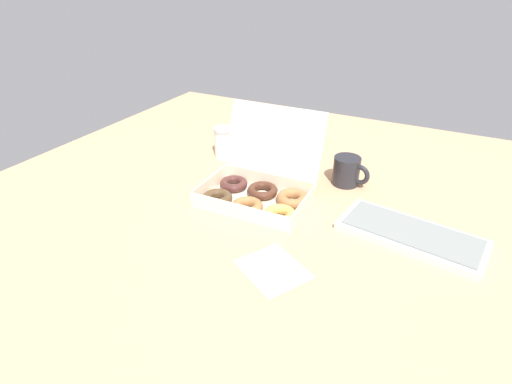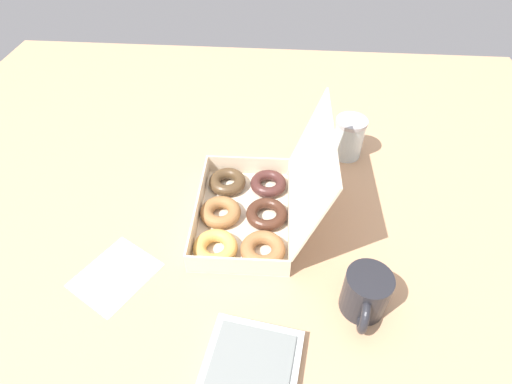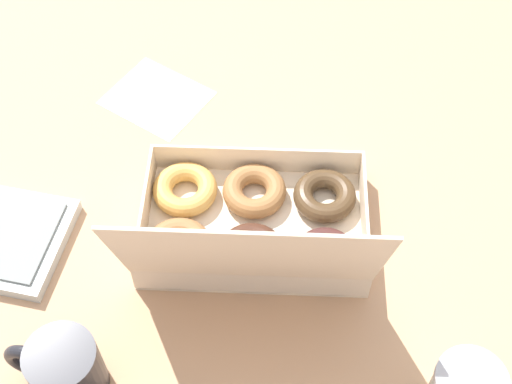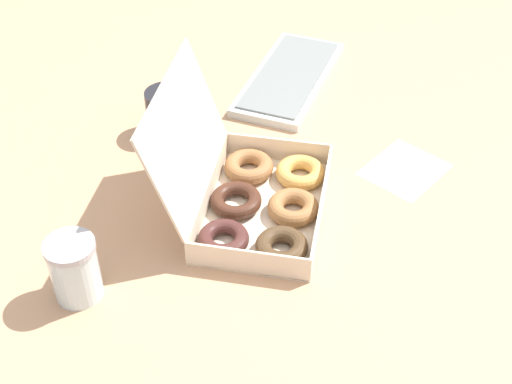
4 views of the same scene
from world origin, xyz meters
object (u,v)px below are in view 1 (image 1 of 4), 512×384
at_px(donut_box, 258,191).
at_px(coffee_mug, 347,171).
at_px(keyboard, 411,234).
at_px(glass_jar, 225,142).

relative_size(donut_box, coffee_mug, 2.70).
xyz_separation_m(keyboard, glass_jar, (-0.66, 0.21, 0.04)).
bearing_deg(glass_jar, donut_box, -42.65).
bearing_deg(keyboard, glass_jar, 162.33).
xyz_separation_m(donut_box, glass_jar, (-0.24, 0.23, 0.02)).
distance_m(donut_box, coffee_mug, 0.29).
xyz_separation_m(donut_box, coffee_mug, (0.20, 0.22, 0.01)).
bearing_deg(coffee_mug, glass_jar, 179.00).
bearing_deg(keyboard, donut_box, -178.11).
distance_m(coffee_mug, glass_jar, 0.44).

